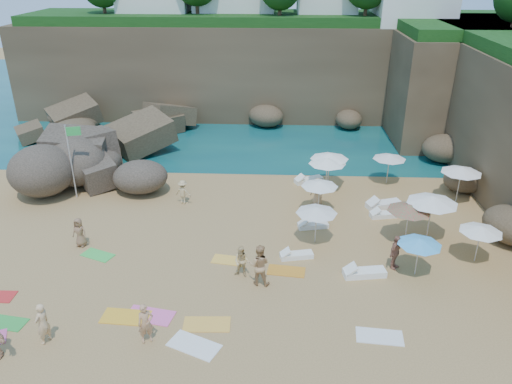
{
  "coord_description": "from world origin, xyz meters",
  "views": [
    {
      "loc": [
        3.14,
        -20.56,
        13.08
      ],
      "look_at": [
        2.0,
        3.0,
        2.0
      ],
      "focal_mm": 35.0,
      "sensor_mm": 36.0,
      "label": 1
    }
  ],
  "objects_px": {
    "parasol_0": "(327,161)",
    "person_stand_6": "(42,324)",
    "person_stand_1": "(259,265)",
    "rock_outcrop": "(103,182)",
    "lounger_0": "(309,180)",
    "flag_pole": "(72,152)",
    "person_stand_3": "(395,252)",
    "parasol_1": "(390,157)",
    "parasol_2": "(330,156)",
    "person_stand_4": "(317,192)",
    "person_stand_2": "(183,192)",
    "person_stand_5": "(75,168)"
  },
  "relations": [
    {
      "from": "parasol_0",
      "to": "person_stand_6",
      "type": "bearing_deg",
      "value": -129.49
    },
    {
      "from": "parasol_0",
      "to": "person_stand_1",
      "type": "height_order",
      "value": "parasol_0"
    },
    {
      "from": "rock_outcrop",
      "to": "lounger_0",
      "type": "height_order",
      "value": "rock_outcrop"
    },
    {
      "from": "flag_pole",
      "to": "person_stand_3",
      "type": "bearing_deg",
      "value": -21.18
    },
    {
      "from": "parasol_1",
      "to": "person_stand_3",
      "type": "relative_size",
      "value": 1.23
    },
    {
      "from": "parasol_2",
      "to": "parasol_0",
      "type": "bearing_deg",
      "value": -106.01
    },
    {
      "from": "flag_pole",
      "to": "parasol_2",
      "type": "bearing_deg",
      "value": 8.56
    },
    {
      "from": "flag_pole",
      "to": "person_stand_4",
      "type": "xyz_separation_m",
      "value": [
        14.27,
        -0.28,
        -2.07
      ]
    },
    {
      "from": "rock_outcrop",
      "to": "person_stand_6",
      "type": "relative_size",
      "value": 5.01
    },
    {
      "from": "flag_pole",
      "to": "person_stand_1",
      "type": "distance_m",
      "value": 14.09
    },
    {
      "from": "lounger_0",
      "to": "person_stand_2",
      "type": "relative_size",
      "value": 1.25
    },
    {
      "from": "person_stand_4",
      "to": "parasol_2",
      "type": "bearing_deg",
      "value": 111.62
    },
    {
      "from": "person_stand_3",
      "to": "person_stand_4",
      "type": "height_order",
      "value": "person_stand_3"
    },
    {
      "from": "person_stand_4",
      "to": "person_stand_2",
      "type": "bearing_deg",
      "value": -138.16
    },
    {
      "from": "person_stand_6",
      "to": "parasol_1",
      "type": "bearing_deg",
      "value": 154.27
    },
    {
      "from": "flag_pole",
      "to": "parasol_0",
      "type": "xyz_separation_m",
      "value": [
        14.93,
        1.64,
        -0.92
      ]
    },
    {
      "from": "lounger_0",
      "to": "parasol_0",
      "type": "bearing_deg",
      "value": -77.32
    },
    {
      "from": "person_stand_3",
      "to": "person_stand_6",
      "type": "xyz_separation_m",
      "value": [
        -14.04,
        -5.62,
        0.01
      ]
    },
    {
      "from": "flag_pole",
      "to": "lounger_0",
      "type": "height_order",
      "value": "flag_pole"
    },
    {
      "from": "person_stand_2",
      "to": "parasol_2",
      "type": "bearing_deg",
      "value": -145.8
    },
    {
      "from": "flag_pole",
      "to": "person_stand_3",
      "type": "distance_m",
      "value": 18.8
    },
    {
      "from": "parasol_1",
      "to": "person_stand_1",
      "type": "height_order",
      "value": "parasol_1"
    },
    {
      "from": "person_stand_3",
      "to": "person_stand_6",
      "type": "distance_m",
      "value": 15.12
    },
    {
      "from": "lounger_0",
      "to": "person_stand_1",
      "type": "distance_m",
      "value": 11.55
    },
    {
      "from": "lounger_0",
      "to": "person_stand_3",
      "type": "xyz_separation_m",
      "value": [
        3.48,
        -9.67,
        0.71
      ]
    },
    {
      "from": "rock_outcrop",
      "to": "parasol_2",
      "type": "xyz_separation_m",
      "value": [
        14.42,
        -0.03,
        2.06
      ]
    },
    {
      "from": "parasol_0",
      "to": "person_stand_2",
      "type": "bearing_deg",
      "value": -165.6
    },
    {
      "from": "parasol_1",
      "to": "person_stand_3",
      "type": "bearing_deg",
      "value": -98.8
    },
    {
      "from": "person_stand_3",
      "to": "parasol_2",
      "type": "bearing_deg",
      "value": 51.1
    },
    {
      "from": "rock_outcrop",
      "to": "parasol_0",
      "type": "distance_m",
      "value": 14.39
    },
    {
      "from": "person_stand_3",
      "to": "person_stand_5",
      "type": "height_order",
      "value": "person_stand_5"
    },
    {
      "from": "parasol_2",
      "to": "person_stand_5",
      "type": "xyz_separation_m",
      "value": [
        -16.08,
        -0.01,
        -1.09
      ]
    },
    {
      "from": "lounger_0",
      "to": "person_stand_4",
      "type": "height_order",
      "value": "person_stand_4"
    },
    {
      "from": "parasol_1",
      "to": "parasol_2",
      "type": "height_order",
      "value": "parasol_2"
    },
    {
      "from": "parasol_2",
      "to": "lounger_0",
      "type": "bearing_deg",
      "value": 151.32
    },
    {
      "from": "person_stand_1",
      "to": "person_stand_2",
      "type": "xyz_separation_m",
      "value": [
        -4.77,
        7.75,
        -0.24
      ]
    },
    {
      "from": "parasol_0",
      "to": "parasol_1",
      "type": "distance_m",
      "value": 4.25
    },
    {
      "from": "parasol_0",
      "to": "person_stand_2",
      "type": "height_order",
      "value": "parasol_0"
    },
    {
      "from": "parasol_1",
      "to": "person_stand_2",
      "type": "relative_size",
      "value": 1.42
    },
    {
      "from": "parasol_0",
      "to": "person_stand_6",
      "type": "relative_size",
      "value": 1.33
    },
    {
      "from": "parasol_1",
      "to": "person_stand_5",
      "type": "relative_size",
      "value": 1.07
    },
    {
      "from": "flag_pole",
      "to": "person_stand_4",
      "type": "bearing_deg",
      "value": -1.11
    },
    {
      "from": "parasol_1",
      "to": "person_stand_1",
      "type": "distance_m",
      "value": 13.72
    },
    {
      "from": "parasol_2",
      "to": "person_stand_4",
      "type": "xyz_separation_m",
      "value": [
        -0.85,
        -2.55,
        -1.23
      ]
    },
    {
      "from": "person_stand_5",
      "to": "parasol_0",
      "type": "bearing_deg",
      "value": -17.47
    },
    {
      "from": "rock_outcrop",
      "to": "person_stand_1",
      "type": "xyz_separation_m",
      "value": [
        10.54,
        -10.59,
        0.97
      ]
    },
    {
      "from": "person_stand_3",
      "to": "parasol_0",
      "type": "bearing_deg",
      "value": 53.28
    },
    {
      "from": "parasol_0",
      "to": "flag_pole",
      "type": "bearing_deg",
      "value": -173.73
    },
    {
      "from": "person_stand_2",
      "to": "person_stand_6",
      "type": "distance_m",
      "value": 12.23
    },
    {
      "from": "person_stand_3",
      "to": "person_stand_4",
      "type": "xyz_separation_m",
      "value": [
        -3.16,
        6.48,
        -0.02
      ]
    }
  ]
}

